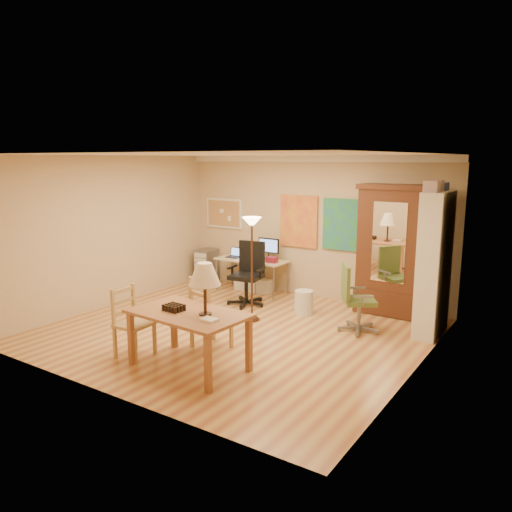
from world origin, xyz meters
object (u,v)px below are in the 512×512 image
Objects in this scene: armoire at (393,259)px; computer_desk at (254,272)px; dining_table at (194,302)px; office_chair_black at (247,288)px; office_chair_green at (356,314)px; bookshelf at (434,265)px.

computer_desk is at bearing -178.24° from armoire.
dining_table reaches higher than computer_desk.
armoire is at bearing 20.72° from office_chair_black.
dining_table is 3.88m from armoire.
office_chair_green is at bearing -22.48° from computer_desk.
armoire is at bearing 140.97° from bookshelf.
dining_table is 1.34× the size of office_chair_black.
office_chair_black is at bearing -63.75° from computer_desk.
dining_table is at bearing -67.45° from computer_desk.
dining_table is at bearing -68.59° from office_chair_black.
office_chair_green is 1.37m from bookshelf.
dining_table is 0.69× the size of armoire.
computer_desk is at bearing 116.25° from office_chair_black.
dining_table is 1.47× the size of office_chair_green.
dining_table is at bearing -109.68° from armoire.
armoire reaches higher than computer_desk.
bookshelf is at bearing -9.36° from computer_desk.
office_chair_green is (2.24, -0.28, -0.03)m from office_chair_black.
computer_desk is 3.74m from bookshelf.
armoire reaches higher than dining_table.
bookshelf reaches higher than office_chair_green.
computer_desk is at bearing 170.64° from bookshelf.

